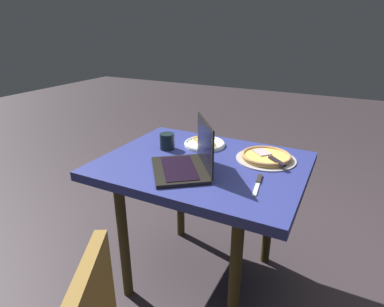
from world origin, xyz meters
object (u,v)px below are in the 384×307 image
at_px(pizza_tray, 266,157).
at_px(drink_cup, 167,141).
at_px(pizza_plate, 205,143).
at_px(dining_table, 202,177).
at_px(table_knife, 258,183).
at_px(laptop, 188,161).

height_order(pizza_tray, drink_cup, drink_cup).
bearing_deg(pizza_tray, pizza_plate, 173.24).
bearing_deg(dining_table, table_knife, -18.42).
xyz_separation_m(laptop, pizza_tray, (0.31, 0.31, -0.04)).
xyz_separation_m(dining_table, drink_cup, (-0.26, 0.07, 0.14)).
xyz_separation_m(dining_table, laptop, (-0.02, -0.14, 0.14)).
height_order(table_knife, drink_cup, drink_cup).
distance_m(laptop, table_knife, 0.35).
distance_m(pizza_plate, drink_cup, 0.23).
bearing_deg(drink_cup, pizza_tray, 10.65).
relative_size(pizza_plate, pizza_tray, 0.77).
xyz_separation_m(dining_table, table_knife, (0.33, -0.11, 0.09)).
xyz_separation_m(laptop, pizza_plate, (-0.07, 0.36, -0.04)).
bearing_deg(pizza_plate, dining_table, -67.59).
distance_m(dining_table, pizza_plate, 0.26).
bearing_deg(drink_cup, pizza_plate, 41.35).
bearing_deg(table_knife, drink_cup, 162.83).
xyz_separation_m(laptop, drink_cup, (-0.24, 0.21, -0.00)).
bearing_deg(dining_table, pizza_plate, 112.41).
relative_size(laptop, table_knife, 2.04).
bearing_deg(table_knife, laptop, -175.41).
height_order(laptop, pizza_plate, laptop).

